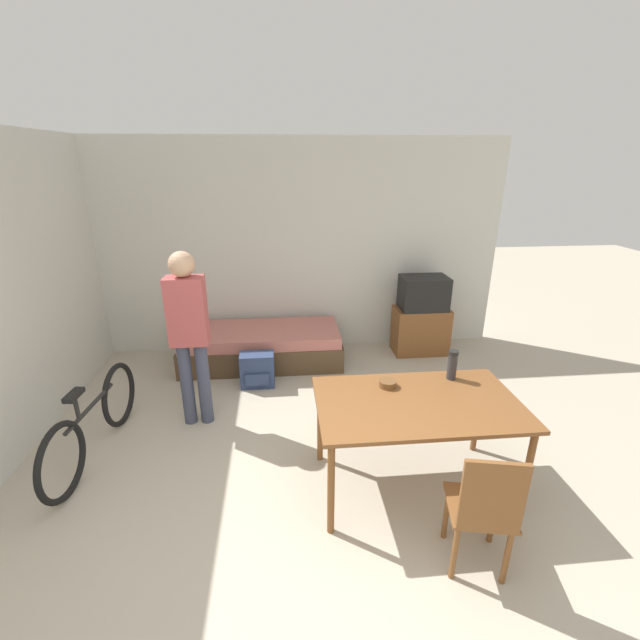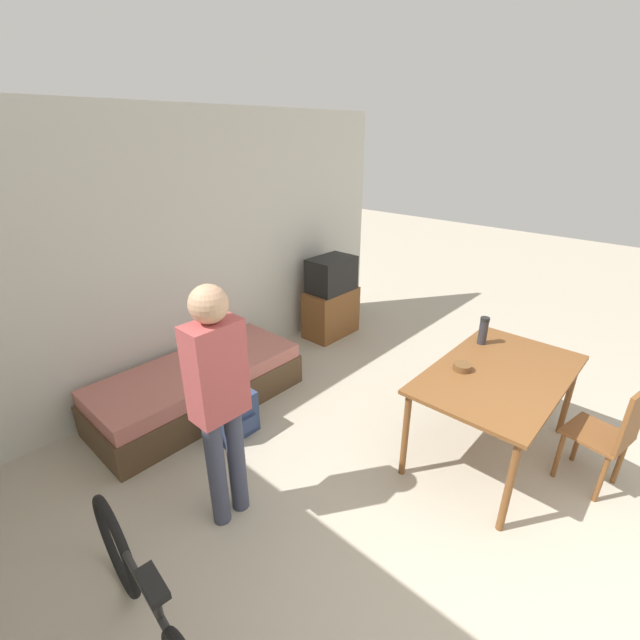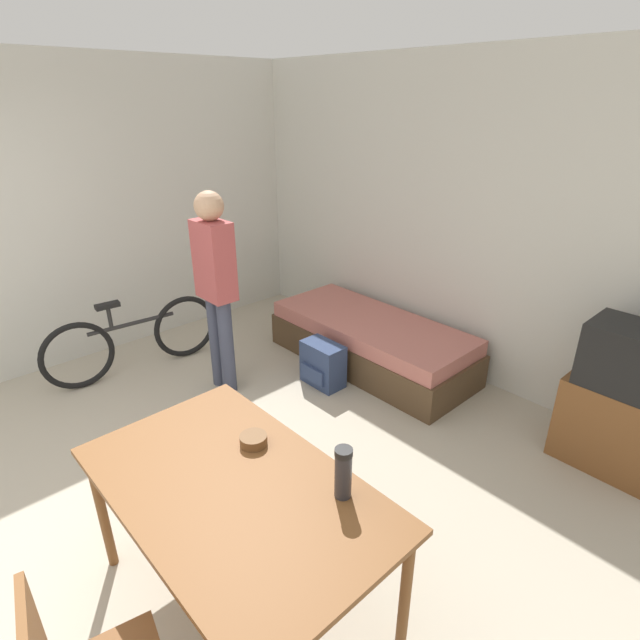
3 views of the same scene
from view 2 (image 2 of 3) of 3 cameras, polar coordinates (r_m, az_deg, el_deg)
The scene contains 11 objects.
ground_plane at distance 3.26m, azimuth 27.85°, elevation -28.99°, with size 20.00×20.00×0.00m, color #B2A893.
wall_back at distance 4.44m, azimuth -17.62°, elevation 8.19°, with size 5.65×0.06×2.70m.
daybed at distance 4.31m, azimuth -15.83°, elevation -8.53°, with size 1.98×0.83×0.45m.
tv at distance 5.49m, azimuth 1.51°, elevation 2.85°, with size 0.70×0.40×1.04m.
dining_table at distance 3.63m, azimuth 22.75°, elevation -7.43°, with size 1.49×0.89×0.77m.
wooden_chair at distance 3.78m, azimuth 34.41°, elevation -12.27°, with size 0.46×0.46×0.91m.
bicycle at distance 2.67m, azimuth -21.69°, elevation -32.27°, with size 0.20×1.59×0.72m.
person_standing at distance 2.73m, azimuth -13.37°, elevation -9.50°, with size 0.34×0.23×1.70m.
thermos_flask at distance 3.94m, azimuth 20.96°, elevation -1.17°, with size 0.08×0.08×0.25m.
mate_bowl at distance 3.51m, azimuth 18.45°, elevation -5.97°, with size 0.14×0.14×0.05m.
backpack at distance 3.89m, azimuth -11.30°, elevation -12.42°, with size 0.38×0.25×0.39m.
Camera 2 is at (-2.13, -0.13, 2.47)m, focal length 24.00 mm.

